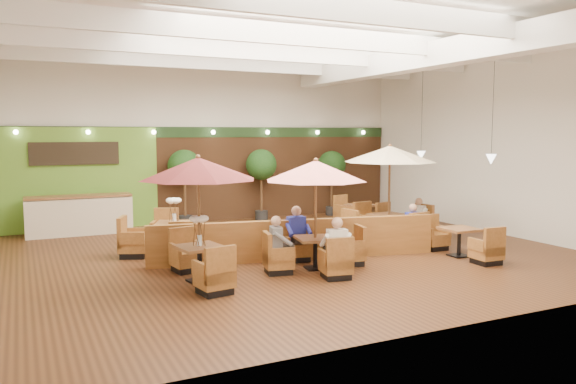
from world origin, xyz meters
TOP-DOWN VIEW (x-y plane):
  - room at (0.25, 1.22)m, footprint 14.04×14.00m
  - service_counter at (-4.40, 5.10)m, footprint 3.00×0.75m
  - booth_divider at (-0.07, -0.73)m, footprint 6.92×1.52m
  - table_0 at (-2.73, -1.66)m, footprint 2.40×2.60m
  - table_1 at (-0.09, -1.72)m, footprint 2.50×2.50m
  - table_2 at (3.19, 0.09)m, footprint 2.73×2.73m
  - table_3 at (-2.78, 1.25)m, footprint 2.02×2.86m
  - table_4 at (3.71, -2.12)m, footprint 0.84×2.41m
  - table_5 at (3.95, 2.69)m, footprint 0.99×2.56m
  - topiary_0 at (-1.13, 5.30)m, footprint 1.07×1.07m
  - topiary_1 at (1.58, 5.30)m, footprint 1.06×1.06m
  - topiary_2 at (4.39, 5.30)m, footprint 1.02×1.02m
  - diner_0 at (-0.09, -2.63)m, footprint 0.44×0.39m
  - diner_1 at (-0.09, -0.82)m, footprint 0.42×0.35m
  - diner_2 at (-1.00, -1.72)m, footprint 0.38×0.43m
  - diner_3 at (3.19, -0.91)m, footprint 0.37×0.30m
  - diner_4 at (4.19, 0.09)m, footprint 0.36×0.40m

SIDE VIEW (x-z plane):
  - table_4 at x=3.71m, z-range -0.11..0.79m
  - table_5 at x=3.95m, z-range -0.11..0.81m
  - table_3 at x=-2.78m, z-range -0.33..1.24m
  - booth_divider at x=-0.07m, z-range 0.00..0.97m
  - service_counter at x=-4.40m, z-range -0.01..1.17m
  - diner_4 at x=4.19m, z-range 0.37..1.10m
  - diner_3 at x=3.19m, z-range 0.37..1.11m
  - diner_2 at x=-1.00m, z-range 0.36..1.16m
  - diner_0 at x=-0.09m, z-range 0.35..1.19m
  - diner_1 at x=-0.09m, z-range 0.35..1.20m
  - table_1 at x=-0.09m, z-range 0.46..2.94m
  - topiary_2 at x=4.39m, z-range 0.58..2.95m
  - topiary_1 at x=1.58m, z-range 0.61..3.08m
  - table_2 at x=3.19m, z-range 0.49..3.22m
  - topiary_0 at x=-1.13m, z-range 0.61..3.10m
  - table_0 at x=-2.73m, z-range 0.67..3.26m
  - room at x=0.25m, z-range 0.87..6.39m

